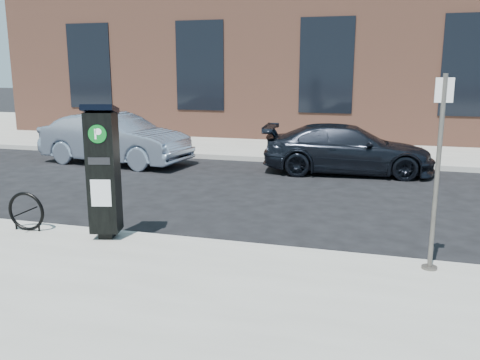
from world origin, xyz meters
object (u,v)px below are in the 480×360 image
(car_silver, at_px, (115,139))
(car_dark, at_px, (348,149))
(sign_pole, at_px, (437,176))
(parking_kiosk, at_px, (103,170))
(bike_rack, at_px, (26,212))

(car_silver, bearing_deg, car_dark, -78.13)
(sign_pole, bearing_deg, parking_kiosk, 170.58)
(sign_pole, distance_m, car_dark, 7.48)
(sign_pole, relative_size, car_silver, 0.56)
(sign_pole, xyz_separation_m, car_silver, (-8.71, 6.71, -0.70))
(bike_rack, height_order, car_dark, car_dark)
(parking_kiosk, bearing_deg, car_silver, 103.79)
(bike_rack, distance_m, car_dark, 8.80)
(car_silver, bearing_deg, sign_pole, -120.05)
(parking_kiosk, relative_size, car_silver, 0.47)
(car_dark, bearing_deg, parking_kiosk, 149.86)
(sign_pole, distance_m, car_silver, 11.02)
(sign_pole, bearing_deg, bike_rack, 170.86)
(bike_rack, distance_m, car_silver, 7.15)
(parking_kiosk, distance_m, sign_pole, 5.04)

